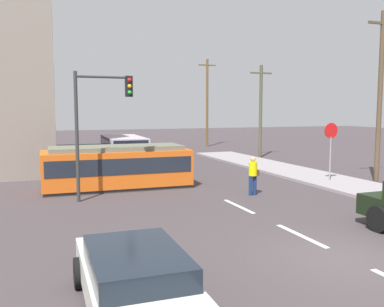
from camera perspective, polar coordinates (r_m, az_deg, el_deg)
The scene contains 15 objects.
ground_plane at distance 19.78m, azimuth 1.09°, elevation -4.72°, with size 120.00×120.00×0.00m, color #41393B.
sidewalk_curb_right at distance 20.15m, azimuth 23.94°, elevation -4.83°, with size 3.20×36.00×0.14m, color gray.
lane_stripe_1 at distance 12.89m, azimuth 14.55°, elevation -10.72°, with size 0.16×2.40×0.01m, color silver.
lane_stripe_2 at distance 16.21m, azimuth 6.35°, elevation -7.12°, with size 0.16×2.40×0.01m, color silver.
lane_stripe_3 at distance 26.73m, azimuth -4.79°, elevation -1.93°, with size 0.16×2.40×0.01m, color silver.
lane_stripe_4 at distance 32.50m, azimuth -7.67°, elevation -0.56°, with size 0.16×2.40×0.01m, color silver.
streetcar_tram at distance 19.98m, azimuth -10.15°, elevation -1.72°, with size 6.78×2.65×1.99m.
city_bus at distance 29.71m, azimuth -9.24°, elevation 0.80°, with size 2.67×5.68×1.80m.
pedestrian_crossing at distance 18.21m, azimuth 8.28°, elevation -2.69°, with size 0.48×0.36×1.67m.
parked_sedan_near at distance 7.99m, azimuth -7.75°, elevation -16.44°, with size 2.03×4.54×1.19m.
stop_sign at distance 21.87m, azimuth 18.31°, elevation 1.80°, with size 0.76×0.07×2.88m.
traffic_light_mast at distance 17.22m, azimuth -12.53°, elevation 5.51°, with size 2.31×0.33×5.16m.
utility_pole_near at distance 23.13m, azimuth 24.15°, elevation 7.32°, with size 1.80×0.24×8.48m.
utility_pole_mid at distance 32.62m, azimuth 9.30°, elevation 5.92°, with size 1.80×0.24×7.02m.
utility_pole_far at distance 42.11m, azimuth 2.07°, elevation 7.10°, with size 1.80×0.24×8.64m.
Camera 1 is at (-7.17, -8.07, 3.66)m, focal length 39.31 mm.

